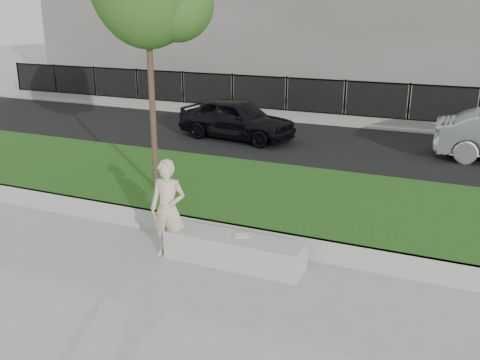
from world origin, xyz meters
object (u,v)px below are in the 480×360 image
at_px(man, 168,209).
at_px(car_dark, 237,119).
at_px(stone_bench, 234,250).
at_px(book, 241,235).

distance_m(man, car_dark, 8.41).
xyz_separation_m(stone_bench, book, (0.10, 0.07, 0.25)).
bearing_deg(man, car_dark, 97.60).
xyz_separation_m(stone_bench, car_dark, (-3.51, 7.91, 0.45)).
distance_m(man, book, 1.30).
relative_size(book, car_dark, 0.06).
relative_size(man, car_dark, 0.44).
height_order(stone_bench, car_dark, car_dark).
bearing_deg(car_dark, book, -147.66).
height_order(stone_bench, man, man).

